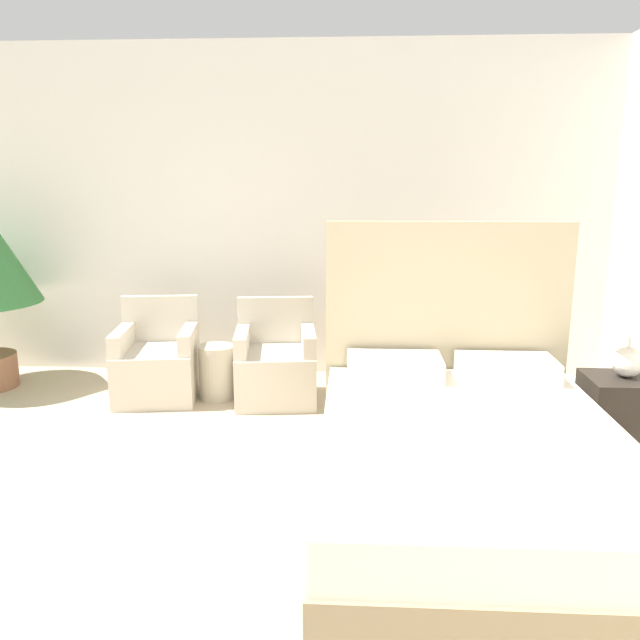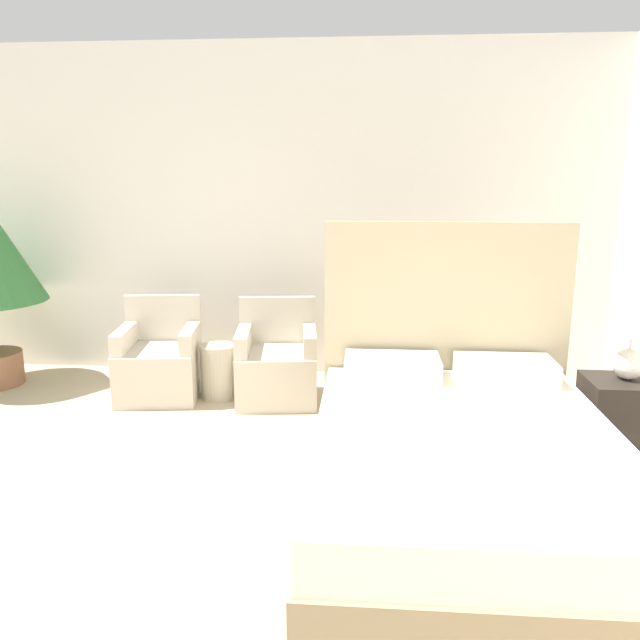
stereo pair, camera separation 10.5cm
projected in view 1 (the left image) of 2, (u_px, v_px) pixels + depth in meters
The scene contains 7 objects.
wall_back at pixel (269, 214), 5.53m from camera, with size 10.00×0.06×2.90m.
bed at pixel (468, 460), 3.30m from camera, with size 1.60×2.16×1.49m.
armchair_near_window_left at pixel (157, 366), 5.07m from camera, with size 0.70×0.69×0.80m.
armchair_near_window_right at pixel (276, 368), 5.01m from camera, with size 0.69×0.69×0.80m.
nightstand at pixel (619, 417), 3.99m from camera, with size 0.44×0.40×0.53m.
table_lamp at pixel (632, 322), 3.87m from camera, with size 0.33×0.33×0.55m.
side_table at pixel (217, 372), 5.07m from camera, with size 0.29×0.29×0.44m.
Camera 1 is at (0.76, -1.86, 1.76)m, focal length 35.00 mm.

